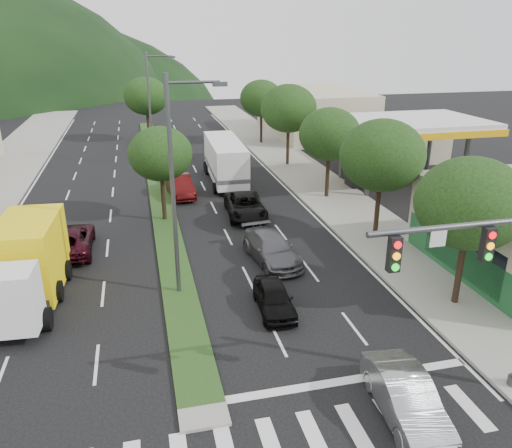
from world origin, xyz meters
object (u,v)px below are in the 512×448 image
object	(u,v)px
car_queue_c	(180,186)
motorhome	(225,160)
tree_r_e	(261,98)
streetlight_near	(177,178)
traffic_signal	(497,273)
sedan_silver	(406,398)
car_queue_d	(245,206)
tree_r_a	(470,204)
streetlight_mid	(152,104)
suv_maroon	(70,240)
box_truck	(27,266)
car_queue_a	(274,298)
car_queue_b	(272,248)
tree_r_b	(382,156)
tree_med_far	(146,96)
tree_med_near	(160,154)
tree_r_c	(330,134)
tree_r_d	(289,109)

from	to	relation	value
car_queue_c	motorhome	xyz separation A→B (m)	(4.00, 3.06, 1.03)
tree_r_e	streetlight_near	xyz separation A→B (m)	(-11.79, -32.00, 0.69)
traffic_signal	car_queue_c	size ratio (longest dim) A/B	1.50
traffic_signal	sedan_silver	world-z (taller)	traffic_signal
car_queue_d	tree_r_e	bearing A→B (deg)	77.13
tree_r_a	streetlight_mid	size ratio (longest dim) A/B	0.66
tree_r_a	car_queue_c	size ratio (longest dim) A/B	1.42
sedan_silver	suv_maroon	bearing A→B (deg)	131.42
suv_maroon	motorhome	size ratio (longest dim) A/B	0.58
box_truck	car_queue_a	bearing A→B (deg)	165.14
suv_maroon	streetlight_near	bearing A→B (deg)	132.26
car_queue_b	car_queue_c	world-z (taller)	car_queue_c
tree_r_b	car_queue_d	xyz separation A→B (m)	(-6.70, 5.56, -4.31)
tree_med_far	suv_maroon	distance (m)	30.63
streetlight_mid	streetlight_near	bearing A→B (deg)	-90.00
tree_med_far	streetlight_mid	bearing A→B (deg)	-88.93
car_queue_a	streetlight_near	bearing A→B (deg)	147.85
tree_r_e	box_truck	xyz separation A→B (m)	(-18.63, -31.07, -3.21)
tree_med_far	motorhome	bearing A→B (deg)	-72.90
streetlight_mid	box_truck	size ratio (longest dim) A/B	1.36
car_queue_a	tree_med_near	bearing A→B (deg)	110.13
streetlight_mid	box_truck	world-z (taller)	streetlight_mid
suv_maroon	traffic_signal	bearing A→B (deg)	132.47
traffic_signal	box_truck	xyz separation A→B (m)	(-15.66, 10.47, -2.96)
streetlight_near	suv_maroon	size ratio (longest dim) A/B	1.92
tree_r_b	car_queue_c	distance (m)	15.84
sedan_silver	car_queue_b	size ratio (longest dim) A/B	0.88
car_queue_a	sedan_silver	bearing A→B (deg)	-69.53
suv_maroon	car_queue_b	distance (m)	11.25
car_queue_b	tree_med_near	bearing A→B (deg)	117.25
streetlight_near	suv_maroon	bearing A→B (deg)	132.42
sedan_silver	car_queue_d	world-z (taller)	car_queue_d
tree_med_far	motorhome	xyz separation A→B (m)	(5.50, -17.88, -3.20)
tree_r_e	streetlight_mid	distance (m)	13.73
streetlight_near	box_truck	distance (m)	7.93
tree_r_a	tree_med_near	distance (m)	18.44
tree_r_a	tree_r_b	xyz separation A→B (m)	(-0.00, 8.00, 0.22)
streetlight_near	streetlight_mid	distance (m)	25.00
tree_r_a	suv_maroon	xyz separation A→B (m)	(-17.43, 10.17, -4.10)
car_queue_b	tree_r_b	bearing A→B (deg)	6.26
streetlight_near	tree_r_a	bearing A→B (deg)	-18.73
car_queue_d	car_queue_c	bearing A→B (deg)	128.36
streetlight_near	motorhome	xyz separation A→B (m)	(5.30, 18.12, -3.78)
tree_med_far	suv_maroon	bearing A→B (deg)	-100.31
tree_med_near	motorhome	bearing A→B (deg)	55.90
tree_r_c	car_queue_c	size ratio (longest dim) A/B	1.38
streetlight_mid	suv_maroon	world-z (taller)	streetlight_mid
tree_r_c	tree_r_d	xyz separation A→B (m)	(0.00, 10.00, 0.43)
tree_med_near	tree_r_b	bearing A→B (deg)	-26.57
tree_r_a	motorhome	xyz separation A→B (m)	(-6.50, 22.12, -3.02)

